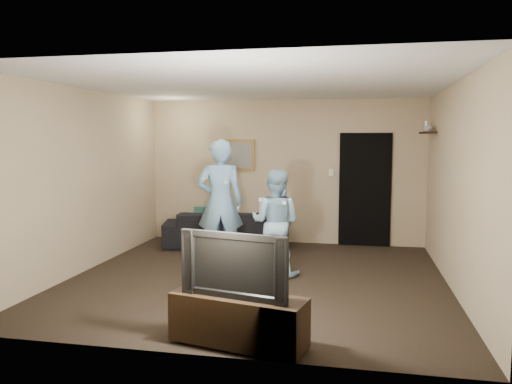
% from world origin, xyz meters
% --- Properties ---
extents(ground, '(5.00, 5.00, 0.00)m').
position_xyz_m(ground, '(0.00, 0.00, 0.00)').
color(ground, black).
rests_on(ground, ground).
extents(ceiling, '(5.00, 5.00, 0.04)m').
position_xyz_m(ceiling, '(0.00, 0.00, 2.60)').
color(ceiling, silver).
rests_on(ceiling, wall_back).
extents(wall_back, '(5.00, 0.04, 2.60)m').
position_xyz_m(wall_back, '(0.00, 2.50, 1.30)').
color(wall_back, tan).
rests_on(wall_back, ground).
extents(wall_front, '(5.00, 0.04, 2.60)m').
position_xyz_m(wall_front, '(0.00, -2.50, 1.30)').
color(wall_front, tan).
rests_on(wall_front, ground).
extents(wall_left, '(0.04, 5.00, 2.60)m').
position_xyz_m(wall_left, '(-2.50, 0.00, 1.30)').
color(wall_left, tan).
rests_on(wall_left, ground).
extents(wall_right, '(0.04, 5.00, 2.60)m').
position_xyz_m(wall_right, '(2.50, 0.00, 1.30)').
color(wall_right, tan).
rests_on(wall_right, ground).
extents(sofa, '(2.30, 1.33, 0.63)m').
position_xyz_m(sofa, '(-0.96, 1.95, 0.32)').
color(sofa, black).
rests_on(sofa, ground).
extents(throw_pillow, '(0.43, 0.19, 0.42)m').
position_xyz_m(throw_pillow, '(-1.32, 1.95, 0.48)').
color(throw_pillow, '#17473E').
rests_on(throw_pillow, sofa).
extents(painting_frame, '(0.72, 0.05, 0.57)m').
position_xyz_m(painting_frame, '(-0.90, 2.48, 1.60)').
color(painting_frame, olive).
rests_on(painting_frame, wall_back).
extents(painting_canvas, '(0.62, 0.01, 0.47)m').
position_xyz_m(painting_canvas, '(-0.90, 2.45, 1.60)').
color(painting_canvas, slate).
rests_on(painting_canvas, painting_frame).
extents(doorway, '(0.90, 0.06, 2.00)m').
position_xyz_m(doorway, '(1.45, 2.47, 1.00)').
color(doorway, black).
rests_on(doorway, ground).
extents(light_switch, '(0.08, 0.02, 0.12)m').
position_xyz_m(light_switch, '(0.85, 2.48, 1.30)').
color(light_switch, silver).
rests_on(light_switch, wall_back).
extents(wall_shelf, '(0.20, 0.60, 0.03)m').
position_xyz_m(wall_shelf, '(2.39, 1.80, 1.99)').
color(wall_shelf, black).
rests_on(wall_shelf, wall_right).
extents(shelf_vase, '(0.14, 0.14, 0.14)m').
position_xyz_m(shelf_vase, '(2.39, 1.76, 2.07)').
color(shelf_vase, '#B0B0B5').
rests_on(shelf_vase, wall_shelf).
extents(shelf_figurine, '(0.06, 0.06, 0.18)m').
position_xyz_m(shelf_figurine, '(2.39, 1.99, 2.09)').
color(shelf_figurine, '#B9B9BD').
rests_on(shelf_figurine, wall_shelf).
extents(tv_console, '(1.31, 0.66, 0.45)m').
position_xyz_m(tv_console, '(0.27, -2.24, 0.25)').
color(tv_console, black).
rests_on(tv_console, ground).
extents(television, '(1.03, 0.35, 0.59)m').
position_xyz_m(television, '(0.27, -2.24, 0.77)').
color(television, black).
rests_on(television, tv_console).
extents(wii_player_left, '(0.77, 0.60, 1.89)m').
position_xyz_m(wii_player_left, '(-0.69, 0.62, 0.94)').
color(wii_player_left, '#7EB2DA').
rests_on(wii_player_left, ground).
extents(wii_player_right, '(0.80, 0.67, 1.47)m').
position_xyz_m(wii_player_right, '(0.21, 0.26, 0.74)').
color(wii_player_right, '#96C1DA').
rests_on(wii_player_right, ground).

